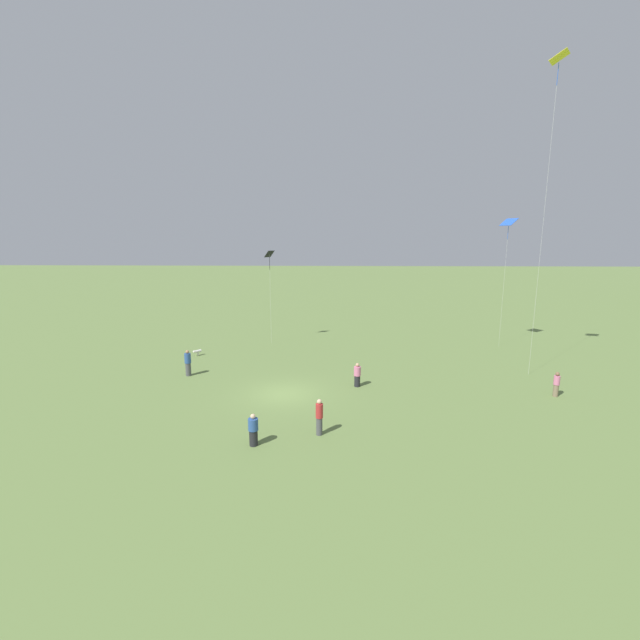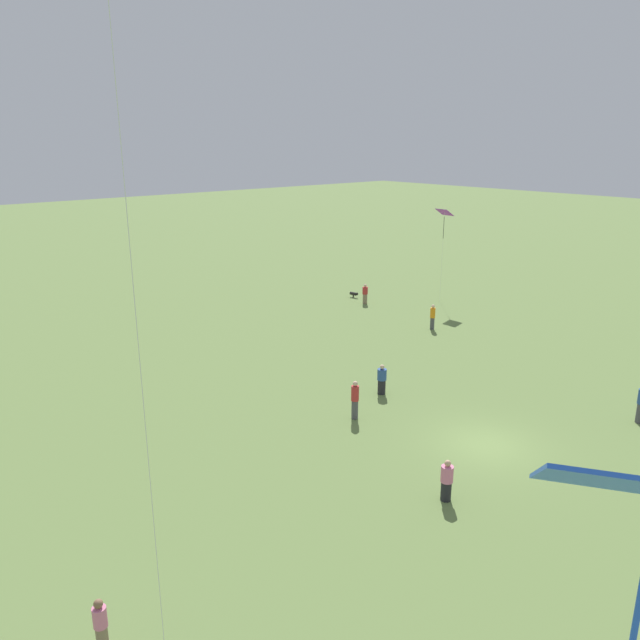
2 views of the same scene
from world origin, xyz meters
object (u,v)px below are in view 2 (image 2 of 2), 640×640
object	(u,v)px
kite_3	(444,215)
dog_0	(354,294)
person_2	(101,626)
person_4	(382,380)
person_6	(365,294)
person_3	(355,400)
person_5	(433,317)
person_7	(447,481)

from	to	relation	value
kite_3	dog_0	world-z (taller)	kite_3
person_2	person_4	world-z (taller)	person_4
person_2	person_4	distance (m)	18.90
person_2	person_6	bearing A→B (deg)	25.80
person_6	kite_3	bearing A→B (deg)	-51.31
person_3	person_6	world-z (taller)	person_3
person_3	person_6	distance (m)	21.12
person_3	person_4	world-z (taller)	person_3
person_5	person_4	bearing A→B (deg)	152.39
person_5	person_7	size ratio (longest dim) A/B	1.09
kite_3	person_2	bearing A→B (deg)	160.71
person_3	person_5	world-z (taller)	person_3
person_2	person_3	xyz separation A→B (m)	(5.72, -14.49, 0.16)
person_5	kite_3	size ratio (longest dim) A/B	0.24
person_2	dog_0	xyz separation A→B (m)	(22.33, -30.46, -0.47)
person_4	dog_0	bearing A→B (deg)	-124.08
person_2	dog_0	distance (m)	37.77
person_4	person_6	distance (m)	18.10
person_3	person_2	bearing A→B (deg)	-100.77
person_7	kite_3	distance (m)	29.56
person_4	person_7	distance (m)	9.90
person_2	person_5	xyz separation A→B (m)	(12.45, -28.38, 0.10)
person_3	dog_0	size ratio (longest dim) A/B	2.42
person_4	person_6	size ratio (longest dim) A/B	1.00
person_5	person_6	xyz separation A→B (m)	(7.89, -1.35, -0.11)
person_7	dog_0	xyz separation A→B (m)	(23.72, -18.23, -0.47)
person_7	person_3	bearing A→B (deg)	-81.34
person_4	person_2	bearing A→B (deg)	27.34
person_3	dog_0	xyz separation A→B (m)	(16.61, -15.97, -0.63)
person_6	kite_3	size ratio (longest dim) A/B	0.21
person_2	person_3	bearing A→B (deg)	12.96
person_4	kite_3	world-z (taller)	kite_3
person_2	person_5	bearing A→B (deg)	15.10
person_3	kite_3	distance (m)	23.81
person_4	person_7	bearing A→B (deg)	63.11
person_6	person_2	bearing A→B (deg)	-161.47
kite_3	person_6	bearing A→B (deg)	99.38
person_3	person_4	bearing A→B (deg)	79.14
person_2	person_5	size ratio (longest dim) A/B	0.90
person_7	person_5	bearing A→B (deg)	-113.10
person_4	person_5	distance (m)	12.12
person_3	dog_0	world-z (taller)	person_3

